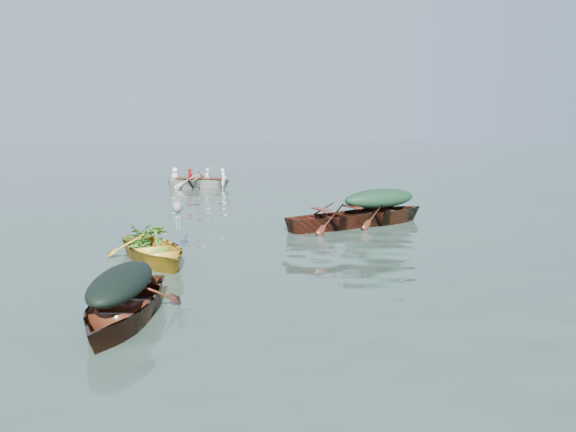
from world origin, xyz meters
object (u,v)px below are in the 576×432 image
object	(u,v)px
yellow_dinghy	(154,262)
dark_covered_boat	(123,323)
open_wooden_boat	(336,228)
heron	(178,214)
rowed_boat	(199,188)
green_tarp_boat	(379,224)

from	to	relation	value
yellow_dinghy	dark_covered_boat	bearing A→B (deg)	-115.59
open_wooden_boat	heron	xyz separation A→B (m)	(-3.67, -3.08, 0.91)
heron	yellow_dinghy	bearing A→B (deg)	-174.81
rowed_boat	heron	size ratio (longest dim) A/B	4.09
yellow_dinghy	rowed_boat	distance (m)	13.00
green_tarp_boat	rowed_boat	bearing A→B (deg)	6.45
dark_covered_boat	rowed_boat	xyz separation A→B (m)	(-0.68, 16.44, 0.00)
yellow_dinghy	rowed_boat	size ratio (longest dim) A/B	0.88
green_tarp_boat	dark_covered_boat	bearing A→B (deg)	118.52
yellow_dinghy	rowed_boat	bearing A→B (deg)	63.03
yellow_dinghy	open_wooden_boat	xyz separation A→B (m)	(4.13, 3.39, 0.00)
green_tarp_boat	rowed_boat	size ratio (longest dim) A/B	1.11
green_tarp_boat	yellow_dinghy	bearing A→B (deg)	99.99
green_tarp_boat	open_wooden_boat	size ratio (longest dim) A/B	1.05
open_wooden_boat	rowed_boat	size ratio (longest dim) A/B	1.06
yellow_dinghy	rowed_boat	xyz separation A→B (m)	(-0.47, 12.99, 0.00)
green_tarp_boat	heron	distance (m)	6.24
dark_covered_boat	rowed_boat	bearing A→B (deg)	96.76
green_tarp_boat	open_wooden_boat	xyz separation A→B (m)	(-1.27, -0.64, 0.00)
open_wooden_boat	rowed_boat	distance (m)	10.65
green_tarp_boat	heron	bearing A→B (deg)	100.21
yellow_dinghy	open_wooden_boat	bearing A→B (deg)	10.32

